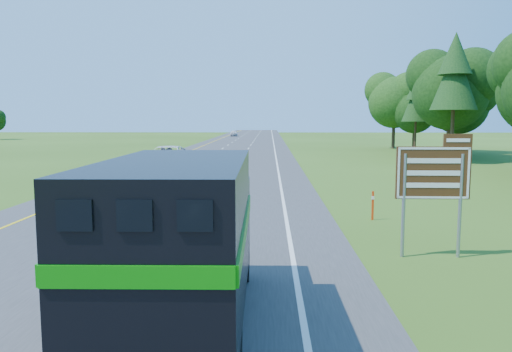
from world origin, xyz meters
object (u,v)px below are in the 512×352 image
at_px(white_suv, 168,158).
at_px(far_car, 234,133).
at_px(horse_truck, 182,241).
at_px(exit_sign, 434,178).

bearing_deg(white_suv, far_car, 91.23).
bearing_deg(far_car, white_suv, -93.74).
bearing_deg(horse_truck, far_car, 92.82).
height_order(horse_truck, white_suv, horse_truck).
bearing_deg(horse_truck, white_suv, 101.34).
distance_m(far_car, exit_sign, 105.69).
xyz_separation_m(horse_truck, far_car, (-6.92, 110.53, -1.14)).
distance_m(horse_truck, far_car, 110.75).
bearing_deg(far_car, horse_truck, -90.37).
bearing_deg(horse_truck, exit_sign, 39.99).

